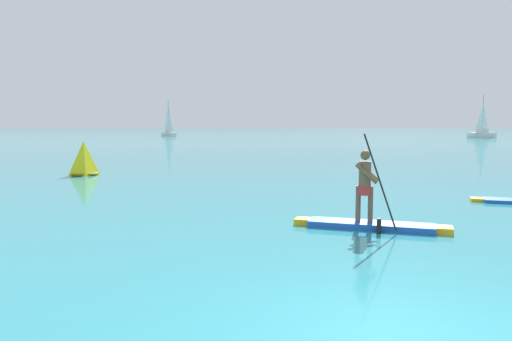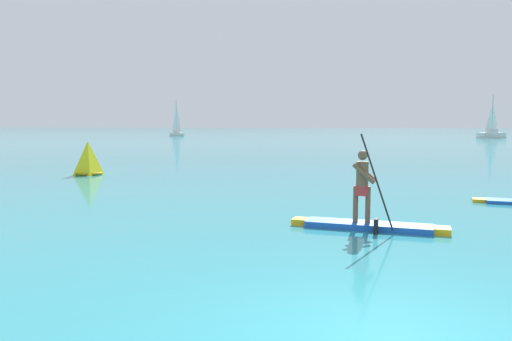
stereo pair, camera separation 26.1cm
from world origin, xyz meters
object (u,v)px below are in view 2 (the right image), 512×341
paddleboarder_mid_center (367,215)px  race_marker_buoy (88,160)px  sailboat_left_horizon (177,131)px  sailboat_right_horizon (492,132)px

paddleboarder_mid_center → race_marker_buoy: bearing=150.3°
sailboat_left_horizon → race_marker_buoy: bearing=-20.2°
paddleboarder_mid_center → sailboat_right_horizon: bearing=81.6°
race_marker_buoy → sailboat_left_horizon: bearing=103.0°
paddleboarder_mid_center → sailboat_right_horizon: size_ratio=0.51×
sailboat_right_horizon → race_marker_buoy: bearing=23.6°
race_marker_buoy → sailboat_right_horizon: (36.23, 58.54, 0.16)m
race_marker_buoy → sailboat_left_horizon: 64.54m
race_marker_buoy → sailboat_right_horizon: 68.85m
paddleboarder_mid_center → race_marker_buoy: (-11.16, 9.87, 0.36)m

